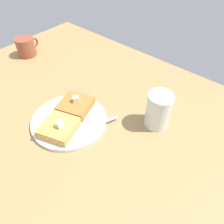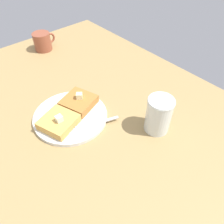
{
  "view_description": "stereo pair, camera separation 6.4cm",
  "coord_description": "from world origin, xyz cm",
  "px_view_note": "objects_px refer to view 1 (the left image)",
  "views": [
    {
      "loc": [
        -17.05,
        -39.83,
        52.58
      ],
      "look_at": [
        17.3,
        -10.07,
        7.3
      ],
      "focal_mm": 35.0,
      "sensor_mm": 36.0,
      "label": 1
    },
    {
      "loc": [
        -12.52,
        -44.36,
        52.58
      ],
      "look_at": [
        17.3,
        -10.07,
        7.3
      ],
      "focal_mm": 35.0,
      "sensor_mm": 36.0,
      "label": 2
    }
  ],
  "objects_px": {
    "syrup_jar": "(158,112)",
    "coffee_mug": "(26,47)",
    "plate": "(69,120)",
    "fork": "(91,127)"
  },
  "relations": [
    {
      "from": "plate",
      "to": "fork",
      "type": "distance_m",
      "value": 0.08
    },
    {
      "from": "plate",
      "to": "syrup_jar",
      "type": "height_order",
      "value": "syrup_jar"
    },
    {
      "from": "fork",
      "to": "syrup_jar",
      "type": "bearing_deg",
      "value": -40.71
    },
    {
      "from": "plate",
      "to": "syrup_jar",
      "type": "relative_size",
      "value": 2.05
    },
    {
      "from": "syrup_jar",
      "to": "coffee_mug",
      "type": "bearing_deg",
      "value": 91.94
    },
    {
      "from": "fork",
      "to": "plate",
      "type": "bearing_deg",
      "value": 104.28
    },
    {
      "from": "fork",
      "to": "coffee_mug",
      "type": "distance_m",
      "value": 0.53
    },
    {
      "from": "syrup_jar",
      "to": "coffee_mug",
      "type": "distance_m",
      "value": 0.64
    },
    {
      "from": "fork",
      "to": "syrup_jar",
      "type": "relative_size",
      "value": 1.39
    },
    {
      "from": "plate",
      "to": "syrup_jar",
      "type": "distance_m",
      "value": 0.27
    }
  ]
}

